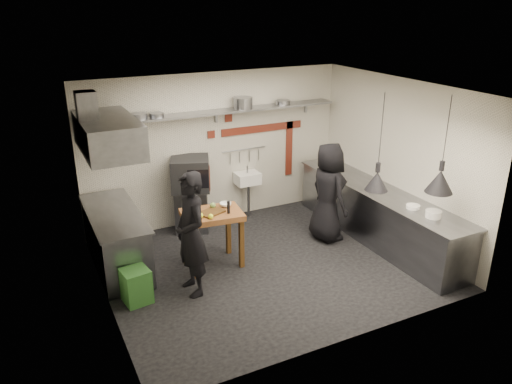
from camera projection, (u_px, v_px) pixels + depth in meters
name	position (u px, v px, depth m)	size (l,w,h in m)	color
floor	(268.00, 265.00, 8.01)	(5.00, 5.00, 0.00)	black
ceiling	(270.00, 90.00, 7.00)	(5.00, 5.00, 0.00)	silver
wall_back	(216.00, 148.00, 9.26)	(5.00, 0.04, 2.80)	beige
wall_front	(354.00, 240.00, 5.75)	(5.00, 0.04, 2.80)	beige
wall_left	(99.00, 213.00, 6.47)	(0.04, 4.20, 2.80)	beige
wall_right	(398.00, 161.00, 8.54)	(0.04, 4.20, 2.80)	beige
red_band_horiz	(262.00, 128.00, 9.53)	(1.70, 0.02, 0.14)	maroon
red_band_vert	(289.00, 149.00, 9.96)	(0.14, 0.02, 1.10)	maroon
red_tile_a	(229.00, 118.00, 9.15)	(0.14, 0.02, 0.14)	maroon
red_tile_b	(211.00, 135.00, 9.10)	(0.14, 0.02, 0.14)	maroon
back_shelf	(219.00, 112.00, 8.85)	(4.60, 0.34, 0.04)	slate
shelf_bracket_left	(109.00, 127.00, 8.22)	(0.04, 0.06, 0.24)	slate
shelf_bracket_mid	(216.00, 116.00, 9.01)	(0.04, 0.06, 0.24)	slate
shelf_bracket_right	(306.00, 106.00, 9.80)	(0.04, 0.06, 0.24)	slate
pan_far_left	(139.00, 116.00, 8.23)	(0.28, 0.28, 0.09)	slate
pan_mid_left	(157.00, 115.00, 8.36)	(0.25, 0.25, 0.07)	slate
stock_pot	(243.00, 103.00, 9.00)	(0.35, 0.35, 0.20)	slate
pan_right	(283.00, 102.00, 9.36)	(0.27, 0.27, 0.08)	slate
oven_stand	(192.00, 209.00, 9.12)	(0.59, 0.54, 0.80)	slate
combi_oven	(190.00, 174.00, 8.87)	(0.67, 0.62, 0.58)	black
oven_door	(195.00, 179.00, 8.61)	(0.53, 0.03, 0.46)	maroon
oven_glass	(198.00, 179.00, 8.60)	(0.36, 0.02, 0.34)	black
hand_sink	(247.00, 178.00, 9.56)	(0.46, 0.34, 0.22)	white
sink_tap	(247.00, 169.00, 9.50)	(0.03, 0.03, 0.14)	slate
sink_drain	(248.00, 200.00, 9.69)	(0.06, 0.06, 0.66)	slate
utensil_rail	(244.00, 149.00, 9.48)	(0.02, 0.02, 0.90)	slate
counter_right	(377.00, 215.00, 8.74)	(0.70, 3.80, 0.90)	slate
counter_right_top	(379.00, 191.00, 8.57)	(0.76, 3.90, 0.03)	slate
plate_stack	(434.00, 214.00, 7.47)	(0.23, 0.23, 0.11)	white
small_bowl_right	(413.00, 207.00, 7.81)	(0.22, 0.22, 0.05)	white
counter_left	(116.00, 240.00, 7.84)	(0.70, 1.90, 0.90)	slate
counter_left_top	(113.00, 213.00, 7.67)	(0.76, 2.00, 0.03)	slate
extractor_hood	(108.00, 135.00, 7.24)	(0.78, 1.60, 0.50)	slate
hood_duct	(87.00, 109.00, 6.99)	(0.28, 0.28, 0.50)	slate
green_bin	(136.00, 286.00, 6.97)	(0.36, 0.36, 0.50)	#295F24
prep_table	(213.00, 239.00, 7.86)	(0.92, 0.64, 0.92)	brown
cutting_board	(211.00, 212.00, 7.66)	(0.38, 0.27, 0.03)	#503214
pepper_mill	(228.00, 207.00, 7.62)	(0.05, 0.05, 0.20)	black
lemon_a	(200.00, 216.00, 7.47)	(0.09, 0.09, 0.09)	#ECFB26
lemon_b	(211.00, 216.00, 7.45)	(0.08, 0.08, 0.08)	#ECFB26
veg_ball	(213.00, 205.00, 7.81)	(0.09, 0.09, 0.09)	olive
steel_tray	(190.00, 211.00, 7.70)	(0.18, 0.12, 0.03)	slate
bowl	(226.00, 205.00, 7.90)	(0.19, 0.19, 0.06)	white
heat_lamp_near	(380.00, 143.00, 7.10)	(0.34, 0.34, 1.44)	black
heat_lamp_far	(445.00, 145.00, 6.92)	(0.39, 0.39, 1.40)	black
chef_left	(191.00, 234.00, 6.98)	(0.67, 0.44, 1.83)	black
chef_right	(328.00, 192.00, 8.61)	(0.86, 0.56, 1.75)	black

